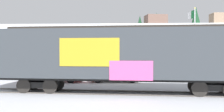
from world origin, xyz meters
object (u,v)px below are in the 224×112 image
object	(u,v)px
parked_car_red	(55,72)
freight_car	(123,55)
parked_car_tan	(115,71)
flagpole	(193,31)

from	to	relation	value
parked_car_red	freight_car	bearing A→B (deg)	-45.25
freight_car	parked_car_tan	xyz separation A→B (m)	(-0.84, 6.09, -1.53)
freight_car	parked_car_tan	bearing A→B (deg)	97.81
freight_car	parked_car_tan	size ratio (longest dim) A/B	3.74
freight_car	parked_car_red	size ratio (longest dim) A/B	3.19
freight_car	flagpole	world-z (taller)	flagpole
parked_car_red	parked_car_tan	distance (m)	5.08
freight_car	parked_car_tan	distance (m)	6.34
freight_car	flagpole	distance (m)	15.03
freight_car	flagpole	xyz separation A→B (m)	(7.37, 12.87, 2.42)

